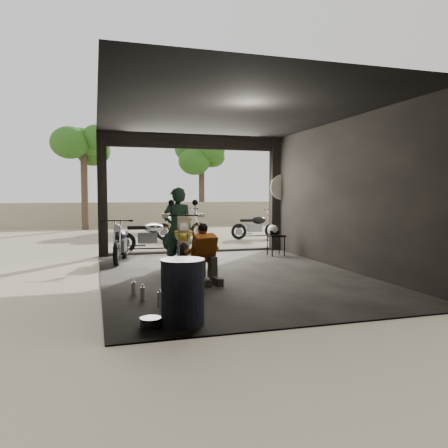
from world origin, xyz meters
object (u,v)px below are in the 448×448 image
main_bike (183,242)px  helmet (273,230)px  outside_bike_b (181,224)px  sign_post (282,200)px  outside_bike_a (149,233)px  stool (276,238)px  mechanic (207,256)px  rider (177,229)px  left_bike (121,241)px  outside_bike_c (256,224)px  oil_drum (183,293)px

main_bike → helmet: (2.69, 1.62, 0.06)m
outside_bike_b → sign_post: bearing=-159.8°
outside_bike_a → helmet: 3.39m
outside_bike_a → stool: bearing=-111.8°
main_bike → helmet: size_ratio=6.44×
outside_bike_b → mechanic: (-1.05, -7.79, -0.03)m
main_bike → mechanic: size_ratio=1.78×
outside_bike_a → outside_bike_b: bearing=-19.4°
stool → rider: bearing=-155.5°
mechanic → outside_bike_b: bearing=73.4°
outside_bike_a → left_bike: bearing=156.0°
rider → outside_bike_b: bearing=-97.5°
outside_bike_c → stool: (-1.03, -4.21, -0.05)m
rider → left_bike: bearing=-47.5°
outside_bike_b → helmet: (1.48, -4.82, 0.13)m
main_bike → stool: size_ratio=3.36×
stool → sign_post: (0.61, 0.97, 0.96)m
oil_drum → helmet: bearing=57.0°
main_bike → rider: rider is taller
rider → oil_drum: size_ratio=2.14×
outside_bike_a → oil_drum: size_ratio=2.00×
outside_bike_c → oil_drum: outside_bike_c is taller
mechanic → outside_bike_a: bearing=87.1°
main_bike → outside_bike_b: 6.56m
rider → stool: bearing=-151.4°
rider → stool: 3.12m
left_bike → sign_post: (4.53, 0.86, 0.93)m
left_bike → mechanic: (1.33, -3.04, 0.01)m
stool → oil_drum: size_ratio=0.68×
mechanic → sign_post: (3.21, 3.90, 0.92)m
left_bike → outside_bike_c: 6.43m
rider → stool: (2.82, 1.28, -0.40)m
main_bike → outside_bike_b: size_ratio=1.13×
oil_drum → sign_post: sign_post is taller
stool → left_bike: bearing=178.3°
outside_bike_b → mechanic: bearing=163.5°
outside_bike_a → oil_drum: 6.83m
outside_bike_a → stool: outside_bike_a is taller
left_bike → outside_bike_c: outside_bike_c is taller
main_bike → helmet: main_bike is taller
sign_post → outside_bike_c: bearing=64.7°
rider → helmet: bearing=-150.1°
outside_bike_b → helmet: size_ratio=5.67×
outside_bike_b → helmet: bearing=-171.7°
helmet → oil_drum: 6.28m
sign_post → helmet: bearing=-143.7°
mechanic → left_bike: bearing=104.6°
outside_bike_a → outside_bike_b: (1.53, 3.26, 0.00)m
oil_drum → outside_bike_a: bearing=86.6°
outside_bike_b → mechanic: size_ratio=1.57×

